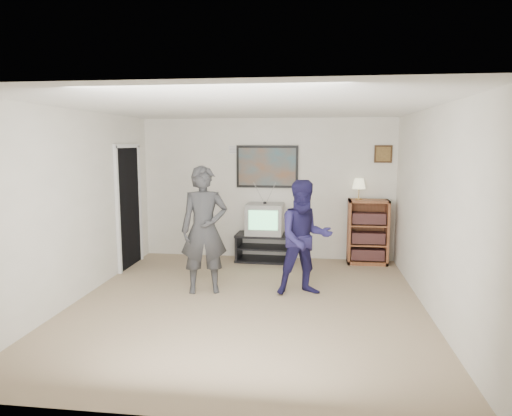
% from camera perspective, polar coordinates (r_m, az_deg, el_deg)
% --- Properties ---
extents(room_shell, '(4.51, 5.00, 2.51)m').
position_cam_1_polar(room_shell, '(6.05, -0.68, 0.37)').
color(room_shell, '#957C5E').
rests_on(room_shell, ground).
extents(media_stand, '(0.99, 0.57, 0.48)m').
position_cam_1_polar(media_stand, '(8.08, 0.99, -4.93)').
color(media_stand, black).
rests_on(media_stand, room_shell).
extents(crt_television, '(0.64, 0.55, 0.53)m').
position_cam_1_polar(crt_television, '(7.98, 1.11, -1.36)').
color(crt_television, gray).
rests_on(crt_television, media_stand).
extents(bookshelf, '(0.68, 0.39, 1.11)m').
position_cam_1_polar(bookshelf, '(8.07, 13.79, -2.91)').
color(bookshelf, brown).
rests_on(bookshelf, room_shell).
extents(table_lamp, '(0.23, 0.23, 0.36)m').
position_cam_1_polar(table_lamp, '(7.99, 12.74, 2.35)').
color(table_lamp, '#FFF9C1').
rests_on(table_lamp, bookshelf).
extents(person_tall, '(0.73, 0.57, 1.76)m').
position_cam_1_polar(person_tall, '(6.33, -6.48, -2.73)').
color(person_tall, '#2E2E30').
rests_on(person_tall, room_shell).
extents(person_short, '(0.90, 0.78, 1.58)m').
position_cam_1_polar(person_short, '(6.24, 6.09, -3.73)').
color(person_short, '#1E1A47').
rests_on(person_short, room_shell).
extents(controller_left, '(0.07, 0.13, 0.04)m').
position_cam_1_polar(controller_left, '(6.47, -5.74, 1.09)').
color(controller_left, white).
rests_on(controller_left, person_tall).
extents(controller_right, '(0.06, 0.13, 0.04)m').
position_cam_1_polar(controller_right, '(6.38, 5.78, -1.38)').
color(controller_right, white).
rests_on(controller_right, person_short).
extents(poster, '(1.10, 0.03, 0.75)m').
position_cam_1_polar(poster, '(8.12, 1.40, 5.18)').
color(poster, black).
rests_on(poster, room_shell).
extents(air_vent, '(0.28, 0.02, 0.14)m').
position_cam_1_polar(air_vent, '(8.19, -2.45, 7.30)').
color(air_vent, white).
rests_on(air_vent, room_shell).
extents(small_picture, '(0.30, 0.03, 0.30)m').
position_cam_1_polar(small_picture, '(8.16, 15.62, 6.52)').
color(small_picture, black).
rests_on(small_picture, room_shell).
extents(doorway, '(0.03, 0.85, 2.00)m').
position_cam_1_polar(doorway, '(7.89, -15.66, 0.05)').
color(doorway, black).
rests_on(doorway, room_shell).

